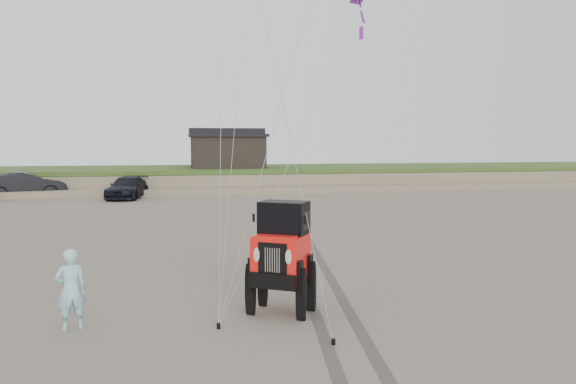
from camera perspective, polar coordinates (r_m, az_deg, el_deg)
name	(u,v)px	position (r m, az deg, el deg)	size (l,w,h in m)	color
ground	(299,331)	(11.88, 1.08, -13.90)	(160.00, 160.00, 0.00)	#6B6054
dune_ridge	(204,178)	(48.63, -8.57, 1.41)	(160.00, 14.25, 1.73)	#7A6B54
cabin	(227,150)	(48.18, -6.19, 4.28)	(6.40, 5.40, 3.35)	black
truck_b	(26,185)	(43.58, -25.08, 0.65)	(1.87, 5.35, 1.76)	black
truck_c	(127,188)	(40.39, -16.01, 0.43)	(2.09, 5.14, 1.49)	black
jeep	(281,269)	(12.74, -0.71, -7.86)	(2.35, 5.44, 2.03)	#FE1B12
man	(71,289)	(12.52, -21.21, -9.21)	(0.62, 0.41, 1.70)	#94D0E5
stake_main	(219,326)	(12.06, -7.07, -13.35)	(0.08, 0.08, 0.12)	black
stake_aux	(333,342)	(11.13, 4.64, -14.93)	(0.08, 0.08, 0.12)	black
tire_tracks	(305,252)	(19.86, 1.70, -6.15)	(5.22, 29.74, 0.01)	#4C443D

